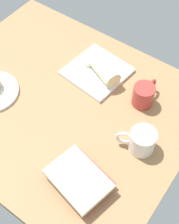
% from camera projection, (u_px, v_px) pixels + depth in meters
% --- Properties ---
extents(dining_table, '(1.10, 0.90, 0.04)m').
position_uv_depth(dining_table, '(58.00, 103.00, 1.33)').
color(dining_table, '#9E754C').
rests_on(dining_table, ground).
extents(square_plate, '(0.27, 0.27, 0.02)m').
position_uv_depth(square_plate, '(97.00, 72.00, 1.39)').
color(square_plate, white).
rests_on(square_plate, dining_table).
extents(sauce_cup, '(0.05, 0.05, 0.02)m').
position_uv_depth(sauce_cup, '(88.00, 62.00, 1.40)').
color(sauce_cup, silver).
rests_on(sauce_cup, square_plate).
extents(breakfast_wrap, '(0.16, 0.12, 0.07)m').
position_uv_depth(breakfast_wrap, '(105.00, 70.00, 1.34)').
color(breakfast_wrap, beige).
rests_on(breakfast_wrap, square_plate).
extents(book_stack, '(0.23, 0.20, 0.06)m').
position_uv_depth(book_stack, '(79.00, 179.00, 1.08)').
color(book_stack, '#A53338').
rests_on(book_stack, dining_table).
extents(coffee_mug, '(0.14, 0.10, 0.10)m').
position_uv_depth(coffee_mug, '(141.00, 141.00, 1.14)').
color(coffee_mug, white).
rests_on(coffee_mug, dining_table).
extents(second_mug, '(0.09, 0.14, 0.09)m').
position_uv_depth(second_mug, '(144.00, 95.00, 1.27)').
color(second_mug, '#B23833').
rests_on(second_mug, dining_table).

